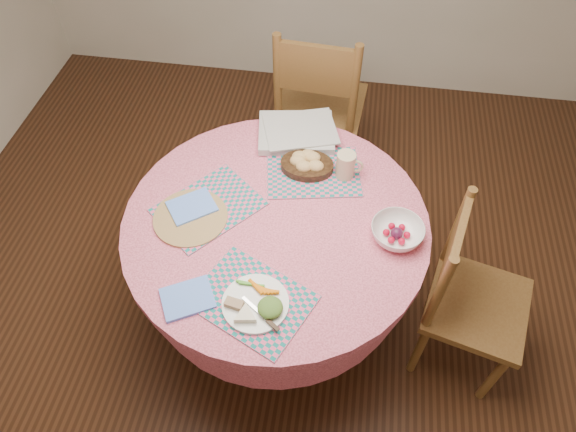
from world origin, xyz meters
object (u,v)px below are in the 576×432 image
dinner_plate (257,304)px  fruit_bowl (397,232)px  latte_mug (346,165)px  dining_table (277,247)px  bread_bowl (307,163)px  wicker_trivet (191,218)px  chair_right (467,296)px  chair_back (319,105)px

dinner_plate → fruit_bowl: bearing=39.0°
latte_mug → fruit_bowl: bearing=-53.1°
dining_table → bread_bowl: (0.09, 0.30, 0.23)m
latte_mug → dinner_plate: bearing=-110.2°
dining_table → dinner_plate: bearing=-89.5°
wicker_trivet → fruit_bowl: (0.82, 0.03, 0.03)m
chair_right → dinner_plate: bearing=126.3°
fruit_bowl → chair_back: bearing=111.9°
fruit_bowl → chair_right: bearing=-8.9°
latte_mug → fruit_bowl: latte_mug is taller
chair_back → bread_bowl: (0.02, -0.71, 0.25)m
chair_back → bread_bowl: chair_back is taller
wicker_trivet → dinner_plate: bearing=-45.9°
dining_table → fruit_bowl: size_ratio=4.88×
dining_table → wicker_trivet: bearing=-171.8°
dining_table → fruit_bowl: fruit_bowl is taller
dining_table → bread_bowl: 0.39m
bread_bowl → latte_mug: bearing=-5.4°
chair_right → bread_bowl: bearing=77.7°
chair_right → chair_back: 1.32m
fruit_bowl → dinner_plate: bearing=-141.0°
dining_table → chair_right: size_ratio=1.36×
chair_back → bread_bowl: size_ratio=4.50×
dinner_plate → chair_right: bearing=22.0°
chair_back → fruit_bowl: size_ratio=4.07×
chair_back → bread_bowl: bearing=95.9°
chair_back → fruit_bowl: bearing=116.5°
wicker_trivet → bread_bowl: bread_bowl is taller
latte_mug → fruit_bowl: size_ratio=0.47×
dining_table → chair_back: bearing=86.1°
dinner_plate → fruit_bowl: size_ratio=0.94×
bread_bowl → dinner_plate: bearing=-96.7°
dinner_plate → bread_bowl: 0.71m
chair_right → wicker_trivet: size_ratio=3.05×
chair_right → chair_back: chair_back is taller
chair_back → latte_mug: size_ratio=8.63×
bread_bowl → fruit_bowl: (0.39, -0.32, -0.01)m
wicker_trivet → dinner_plate: dinner_plate is taller
dining_table → bread_bowl: bread_bowl is taller
wicker_trivet → dinner_plate: (0.34, -0.35, 0.02)m
chair_right → latte_mug: chair_right is taller
chair_right → fruit_bowl: (-0.34, 0.05, 0.30)m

